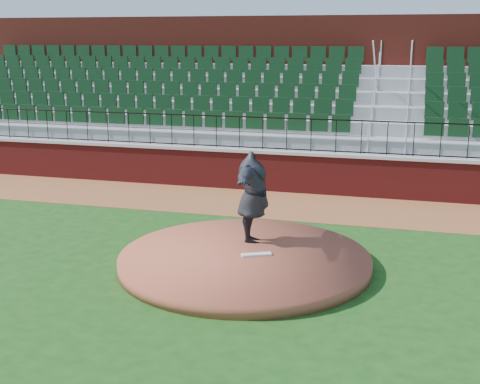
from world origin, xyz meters
name	(u,v)px	position (x,y,z in m)	size (l,w,h in m)	color
ground	(221,269)	(0.00, 0.00, 0.00)	(90.00, 90.00, 0.00)	#164012
warning_track	(275,204)	(0.00, 5.40, 0.01)	(34.00, 3.20, 0.01)	brown
field_wall	(286,173)	(0.00, 7.00, 0.60)	(34.00, 0.35, 1.20)	maroon
wall_cap	(286,152)	(0.00, 7.00, 1.25)	(34.00, 0.45, 0.10)	#B7B7B7
wall_railing	(287,135)	(0.00, 7.00, 1.80)	(34.00, 0.05, 1.00)	black
seating_stands	(302,109)	(0.00, 9.72, 2.30)	(34.00, 5.10, 4.60)	gray
concourse_wall	(314,89)	(0.00, 12.52, 2.75)	(34.00, 0.50, 5.50)	maroon
pitchers_mound	(245,260)	(0.42, 0.31, 0.12)	(5.32, 5.32, 0.25)	brown
pitching_rubber	(256,255)	(0.68, 0.32, 0.27)	(0.63, 0.16, 0.04)	silver
pitcher	(253,197)	(0.37, 1.21, 1.28)	(2.53, 0.69, 2.06)	black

